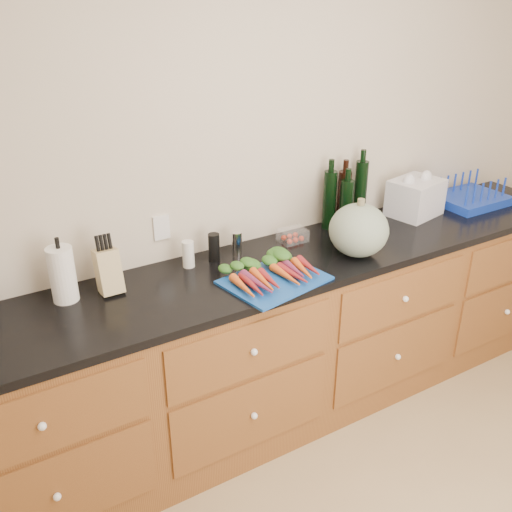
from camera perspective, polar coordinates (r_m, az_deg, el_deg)
wall_back at (r=2.98m, az=0.90°, el=8.57°), size 4.10×0.05×2.60m
cabinets at (r=3.10m, az=4.02°, el=-8.21°), size 3.60×0.64×0.90m
countertop at (r=2.87m, az=4.26°, el=-0.39°), size 3.64×0.62×0.04m
cutting_board at (r=2.62m, az=1.86°, el=-2.43°), size 0.50×0.41×0.01m
carrots at (r=2.64m, az=1.33°, el=-1.43°), size 0.41×0.31×0.06m
squash at (r=2.86m, az=10.24°, el=2.56°), size 0.30×0.30×0.27m
paper_towel at (r=2.55m, az=-18.79°, el=-1.76°), size 0.11×0.11×0.25m
knife_block at (r=2.58m, az=-14.55°, el=-1.47°), size 0.10×0.10×0.20m
grinder_salt at (r=2.74m, az=-6.79°, el=0.19°), size 0.06×0.06×0.13m
grinder_pepper at (r=2.79m, az=-4.22°, el=0.89°), size 0.06×0.06×0.14m
canister_chrome at (r=2.85m, az=-1.94°, el=1.28°), size 0.05×0.05×0.12m
tomato_box at (r=3.01m, az=3.68°, el=2.07°), size 0.14×0.11×0.06m
bottles at (r=3.21m, az=8.91°, el=5.73°), size 0.29×0.15×0.35m
grocery_bag at (r=3.46m, az=15.64°, el=5.65°), size 0.33×0.29×0.21m
dish_rack at (r=3.77m, az=20.61°, el=5.54°), size 0.42×0.33×0.17m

